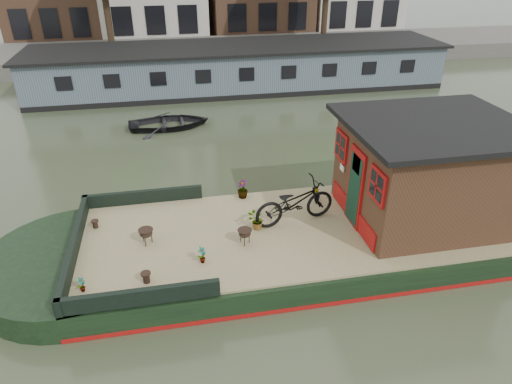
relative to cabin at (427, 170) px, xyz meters
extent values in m
plane|color=#2A3622|center=(-2.19, 0.00, -1.88)|extent=(120.00, 120.00, 0.00)
cube|color=black|center=(-2.19, 0.00, -1.58)|extent=(12.00, 4.00, 0.60)
cylinder|color=black|center=(-8.19, 0.00, -1.58)|extent=(4.00, 4.00, 0.60)
cube|color=maroon|center=(-2.19, 0.00, -1.82)|extent=(12.02, 4.02, 0.10)
cube|color=#978A5D|center=(-2.19, 0.00, -1.25)|extent=(11.80, 3.80, 0.05)
cube|color=black|center=(-8.11, 0.00, -1.05)|extent=(0.12, 4.00, 0.35)
cube|color=black|center=(-6.69, 1.92, -1.05)|extent=(3.00, 0.12, 0.35)
cube|color=black|center=(-6.69, -1.92, -1.05)|extent=(3.00, 0.12, 0.35)
cube|color=black|center=(0.01, 0.00, -0.08)|extent=(3.50, 3.00, 2.30)
cube|color=black|center=(0.01, 0.00, 1.13)|extent=(4.00, 3.50, 0.12)
cube|color=maroon|center=(-1.77, 0.00, -0.28)|extent=(0.06, 0.80, 1.90)
cube|color=black|center=(-1.79, 0.00, -0.33)|extent=(0.04, 0.64, 1.70)
cube|color=maroon|center=(-1.77, -1.05, 0.32)|extent=(0.06, 0.72, 0.72)
cube|color=maroon|center=(-1.77, 1.05, 0.32)|extent=(0.06, 0.72, 0.72)
imported|color=black|center=(-3.11, 0.31, -0.70)|extent=(2.11, 1.08, 1.06)
imported|color=#9C422C|center=(-5.43, -0.89, -1.03)|extent=(0.25, 0.25, 0.39)
imported|color=brown|center=(-2.29, 1.14, -1.05)|extent=(0.26, 0.25, 0.36)
imported|color=#925B2A|center=(-4.06, 0.14, -1.01)|extent=(0.49, 0.46, 0.43)
imported|color=brown|center=(-4.13, 1.70, -0.98)|extent=(0.37, 0.37, 0.50)
imported|color=maroon|center=(-7.79, -1.34, -1.06)|extent=(0.19, 0.21, 0.34)
cylinder|color=black|center=(-7.79, 0.94, -1.13)|extent=(0.18, 0.18, 0.20)
cylinder|color=black|center=(-6.58, -1.30, -1.11)|extent=(0.20, 0.20, 0.23)
imported|color=black|center=(-5.87, 9.01, -1.55)|extent=(3.31, 2.45, 0.66)
cube|color=#50606B|center=(-2.19, 14.00, -0.88)|extent=(20.00, 4.00, 2.00)
cube|color=black|center=(-2.19, 14.00, 0.17)|extent=(20.40, 4.40, 0.12)
cube|color=black|center=(-2.19, 14.00, -1.76)|extent=(20.00, 4.05, 0.24)
cube|color=#47443F|center=(-2.19, 20.50, -1.43)|extent=(60.00, 6.00, 0.90)
cylinder|color=#332316|center=(-8.69, 19.00, 1.02)|extent=(0.36, 0.36, 4.00)
cylinder|color=#332316|center=(3.81, 19.00, 1.02)|extent=(0.36, 0.36, 4.00)
camera|label=1|loc=(-5.80, -8.65, 4.75)|focal=32.00mm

